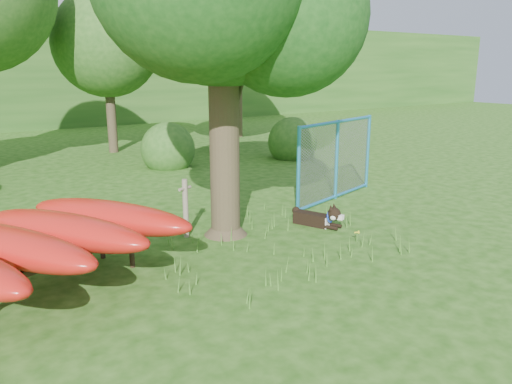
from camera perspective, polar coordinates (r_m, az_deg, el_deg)
ground at (r=8.58m, az=3.48°, el=-8.30°), size 80.00×80.00×0.00m
wooden_post at (r=9.82m, az=-8.06°, el=-1.68°), size 0.32×0.17×1.17m
kayak_rack at (r=7.93m, az=-23.53°, el=-4.84°), size 4.57×4.11×1.11m
husky_dog at (r=10.57m, az=7.26°, el=-2.91°), size 0.63×1.18×0.54m
fence_section at (r=12.68m, az=9.19°, el=3.65°), size 3.32×1.02×3.34m
wildflower_clump at (r=9.76m, az=11.49°, el=-4.64°), size 0.10×0.10×0.22m
bg_tree_c at (r=20.28m, az=-16.73°, el=15.92°), size 4.00×4.00×6.12m
bg_tree_d at (r=19.96m, az=-4.87°, el=19.29°), size 4.80×4.80×7.50m
bg_tree_e at (r=24.08m, az=-2.08°, el=18.78°), size 4.60×4.60×7.55m
shrub_right at (r=18.53m, az=4.15°, el=3.92°), size 1.80×1.80×1.80m
shrub_mid at (r=17.04m, az=-9.94°, el=2.84°), size 1.80×1.80×1.80m
wooded_hillside at (r=34.58m, az=-27.02°, el=12.18°), size 80.00×12.00×6.00m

